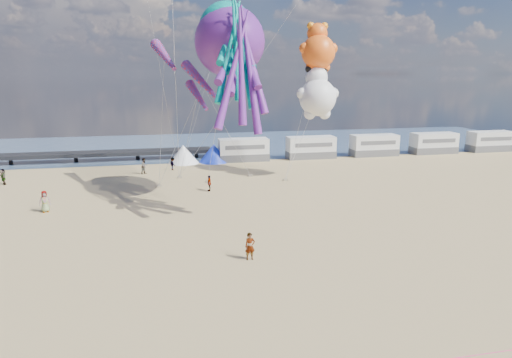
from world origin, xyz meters
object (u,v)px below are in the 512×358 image
at_px(motorhome_2, 374,145).
at_px(sandbag_d, 250,176).
at_px(sandbag_a, 159,186).
at_px(beachgoer_2, 173,164).
at_px(kite_teddy_orange, 318,52).
at_px(windsock_left, 164,56).
at_px(windsock_mid, 200,80).
at_px(kite_panda, 318,98).
at_px(standing_person, 250,246).
at_px(sandbag_e, 179,177).
at_px(kite_octopus_purple, 229,42).
at_px(beachgoer_0, 45,201).
at_px(kite_octopus_teal, 226,30).
at_px(motorhome_4, 490,141).
at_px(beachgoer_3, 209,183).
at_px(motorhome_0, 243,150).
at_px(sandbag_c, 285,180).
at_px(sandbag_b, 208,182).
at_px(motorhome_3, 434,143).
at_px(beachgoer_4, 3,177).
at_px(tent_white, 183,154).
at_px(beachgoer_1, 144,166).
at_px(motorhome_1, 311,147).
at_px(windsock_right, 198,96).
at_px(tent_blue, 214,153).

relative_size(motorhome_2, sandbag_d, 13.20).
bearing_deg(sandbag_a, beachgoer_2, 78.55).
relative_size(kite_teddy_orange, windsock_left, 0.87).
height_order(motorhome_2, windsock_mid, windsock_mid).
relative_size(sandbag_d, kite_panda, 0.07).
relative_size(standing_person, beachgoer_2, 1.13).
bearing_deg(sandbag_e, kite_teddy_orange, -7.89).
height_order(sandbag_d, kite_octopus_purple, kite_octopus_purple).
relative_size(beachgoer_0, kite_octopus_teal, 0.16).
distance_m(motorhome_4, beachgoer_3, 46.91).
height_order(motorhome_0, kite_teddy_orange, kite_teddy_orange).
xyz_separation_m(motorhome_0, sandbag_a, (-11.25, -12.64, -1.39)).
relative_size(motorhome_4, beachgoer_2, 4.22).
xyz_separation_m(motorhome_0, sandbag_c, (2.31, -12.62, -1.39)).
xyz_separation_m(beachgoer_0, beachgoer_3, (14.39, 4.21, -0.13)).
xyz_separation_m(beachgoer_2, sandbag_b, (3.42, -7.50, -0.67)).
xyz_separation_m(kite_octopus_teal, kite_teddy_orange, (11.04, 6.68, -1.48)).
height_order(motorhome_3, kite_panda, kite_panda).
relative_size(beachgoer_4, kite_teddy_orange, 0.27).
distance_m(sandbag_a, sandbag_b, 5.20).
distance_m(beachgoer_2, kite_panda, 19.17).
height_order(motorhome_2, tent_white, motorhome_2).
distance_m(sandbag_d, windsock_left, 16.42).
distance_m(sandbag_e, windsock_left, 14.00).
distance_m(motorhome_2, beachgoer_4, 47.04).
height_order(standing_person, kite_octopus_purple, kite_octopus_purple).
relative_size(motorhome_3, sandbag_a, 13.20).
relative_size(motorhome_0, sandbag_e, 13.20).
distance_m(motorhome_0, beachgoer_3, 16.60).
height_order(beachgoer_1, windsock_mid, windsock_mid).
bearing_deg(motorhome_2, sandbag_d, -153.90).
distance_m(motorhome_1, windsock_right, 24.64).
bearing_deg(sandbag_b, motorhome_4, 14.88).
bearing_deg(tent_blue, windsock_left, -113.66).
distance_m(beachgoer_3, sandbag_e, 6.90).
xyz_separation_m(motorhome_4, beachgoer_1, (-50.85, -5.77, -0.56)).
xyz_separation_m(motorhome_2, sandbag_e, (-28.00, -8.99, -1.39)).
xyz_separation_m(motorhome_3, windsock_mid, (-35.61, -16.96, 9.36)).
height_order(beachgoer_4, kite_teddy_orange, kite_teddy_orange).
xyz_separation_m(tent_white, sandbag_d, (6.95, -9.83, -1.09)).
xyz_separation_m(windsock_left, windsock_mid, (3.05, -2.91, -2.25)).
relative_size(tent_white, beachgoer_4, 2.37).
bearing_deg(beachgoer_0, motorhome_0, 27.16).
bearing_deg(windsock_mid, sandbag_c, 4.13).
relative_size(motorhome_2, beachgoer_2, 4.22).
bearing_deg(motorhome_2, motorhome_3, 0.00).
bearing_deg(motorhome_0, beachgoer_0, -136.69).
height_order(motorhome_3, beachgoer_0, motorhome_3).
bearing_deg(kite_octopus_teal, tent_blue, 84.44).
distance_m(beachgoer_2, sandbag_b, 8.27).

